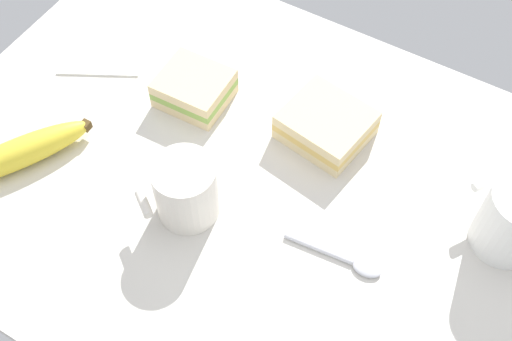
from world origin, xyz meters
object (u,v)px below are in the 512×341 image
at_px(sandwich_main, 194,88).
at_px(paper_napkin, 104,45).
at_px(spoon, 348,260).
at_px(coffee_mug_black, 186,190).
at_px(banana, 18,154).
at_px(sandwich_side, 326,125).

height_order(sandwich_main, paper_napkin, sandwich_main).
xyz_separation_m(sandwich_main, spoon, (-0.30, 0.12, -0.02)).
relative_size(coffee_mug_black, paper_napkin, 0.81).
height_order(banana, spoon, banana).
bearing_deg(banana, sandwich_side, -143.06).
relative_size(sandwich_side, banana, 0.63).
relative_size(coffee_mug_black, sandwich_main, 1.01).
bearing_deg(sandwich_main, coffee_mug_black, 120.78).
bearing_deg(sandwich_side, banana, 36.94).
bearing_deg(coffee_mug_black, spoon, -170.19).
relative_size(sandwich_main, banana, 0.50).
bearing_deg(coffee_mug_black, paper_napkin, -32.65).
bearing_deg(paper_napkin, coffee_mug_black, 147.35).
xyz_separation_m(coffee_mug_black, paper_napkin, (0.27, -0.17, -0.04)).
xyz_separation_m(spoon, paper_napkin, (0.48, -0.14, -0.00)).
bearing_deg(sandwich_side, coffee_mug_black, 63.76).
height_order(sandwich_main, banana, sandwich_main).
bearing_deg(banana, spoon, -168.60).
relative_size(sandwich_main, paper_napkin, 0.80).
height_order(coffee_mug_black, banana, coffee_mug_black).
bearing_deg(sandwich_side, sandwich_main, 10.83).
bearing_deg(coffee_mug_black, sandwich_main, -59.22).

